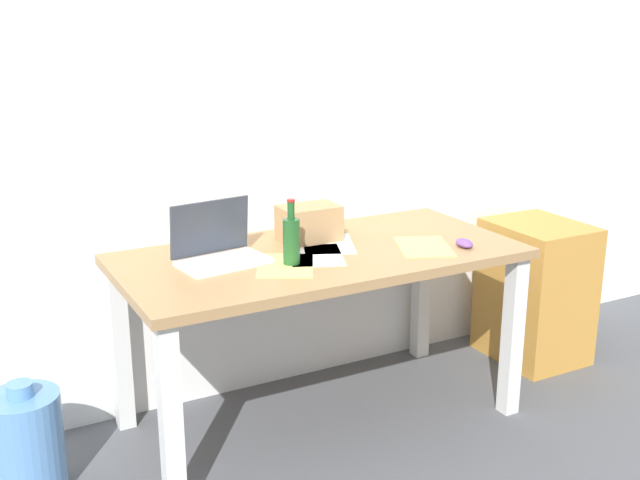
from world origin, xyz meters
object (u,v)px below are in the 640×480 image
beer_bottle (291,240)px  cardboard_box (309,223)px  desk (320,275)px  water_cooler_jug (26,443)px  laptop_left (219,249)px  filing_cabinet (535,291)px  computer_mouse (464,243)px

beer_bottle → cardboard_box: size_ratio=1.04×
desk → water_cooler_jug: size_ratio=3.76×
laptop_left → filing_cabinet: laptop_left is taller
beer_bottle → water_cooler_jug: size_ratio=0.59×
desk → water_cooler_jug: 1.28m
desk → filing_cabinet: 1.30m
filing_cabinet → computer_mouse: bearing=-157.9°
cardboard_box → water_cooler_jug: bearing=-173.9°
laptop_left → computer_mouse: (0.97, -0.29, -0.04)m
water_cooler_jug → filing_cabinet: filing_cabinet is taller
desk → computer_mouse: size_ratio=16.40×
beer_bottle → cardboard_box: bearing=50.7°
laptop_left → computer_mouse: laptop_left is taller
beer_bottle → filing_cabinet: beer_bottle is taller
beer_bottle → desk: bearing=27.7°
beer_bottle → filing_cabinet: (1.43, 0.15, -0.51)m
laptop_left → cardboard_box: laptop_left is taller
cardboard_box → beer_bottle: bearing=-129.3°
computer_mouse → desk: bearing=168.8°
filing_cabinet → cardboard_box: bearing=175.1°
laptop_left → water_cooler_jug: 0.99m
desk → beer_bottle: beer_bottle is taller
laptop_left → beer_bottle: (0.24, -0.16, 0.05)m
cardboard_box → filing_cabinet: (1.23, -0.11, -0.48)m
beer_bottle → cardboard_box: (0.21, 0.26, -0.02)m
cardboard_box → filing_cabinet: size_ratio=0.35×
beer_bottle → filing_cabinet: 1.53m
desk → beer_bottle: bearing=-152.3°
computer_mouse → water_cooler_jug: 1.86m
laptop_left → filing_cabinet: 1.73m
laptop_left → cardboard_box: (0.45, 0.10, 0.02)m
water_cooler_jug → computer_mouse: bearing=-8.4°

